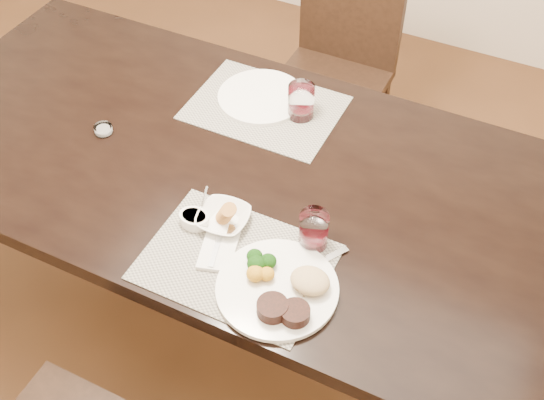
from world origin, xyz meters
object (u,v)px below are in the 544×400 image
at_px(chair_far, 338,60).
at_px(dinner_plate, 282,289).
at_px(cracker_bowl, 223,218).
at_px(far_plate, 261,97).
at_px(steak_knife, 312,283).
at_px(wine_glass_near, 314,231).

xyz_separation_m(chair_far, dinner_plate, (0.36, -1.28, 0.27)).
distance_m(cracker_bowl, far_plate, 0.53).
relative_size(steak_knife, wine_glass_near, 2.10).
distance_m(steak_knife, far_plate, 0.74).
bearing_deg(cracker_bowl, chair_far, 96.24).
height_order(steak_knife, far_plate, same).
distance_m(cracker_bowl, wine_glass_near, 0.24).
xyz_separation_m(chair_far, wine_glass_near, (0.37, -1.11, 0.30)).
relative_size(steak_knife, far_plate, 0.79).
bearing_deg(chair_far, steak_knife, -71.25).
bearing_deg(steak_knife, dinner_plate, -103.01).
height_order(cracker_bowl, far_plate, cracker_bowl).
bearing_deg(wine_glass_near, dinner_plate, -91.41).
bearing_deg(cracker_bowl, far_plate, 105.94).
bearing_deg(dinner_plate, cracker_bowl, 155.56).
bearing_deg(dinner_plate, steak_knife, 51.14).
relative_size(chair_far, wine_glass_near, 8.62).
xyz_separation_m(dinner_plate, wine_glass_near, (0.00, 0.18, 0.03)).
distance_m(chair_far, wine_glass_near, 1.20).
bearing_deg(dinner_plate, chair_far, 111.32).
height_order(steak_knife, cracker_bowl, cracker_bowl).
distance_m(dinner_plate, wine_glass_near, 0.18).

